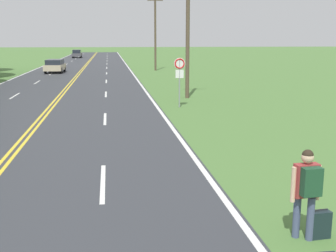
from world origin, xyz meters
name	(u,v)px	position (x,y,z in m)	size (l,w,h in m)	color
hitchhiker_person	(307,186)	(6.69, 3.80, 1.05)	(0.58, 0.42, 1.72)	#475175
suitcase	(319,225)	(7.00, 3.81, 0.26)	(0.44, 0.19, 0.58)	#19282D
traffic_sign	(180,70)	(6.96, 19.36, 2.02)	(0.60, 0.10, 2.68)	gray
utility_pole_midground	(188,33)	(8.07, 23.03, 4.00)	(1.80, 0.24, 7.70)	brown
utility_pole_far	(155,32)	(8.72, 47.05, 4.48)	(1.80, 0.24, 8.65)	brown
car_champagne_hatchback_approaching	(55,66)	(-2.69, 45.23, 0.79)	(2.03, 4.34, 1.46)	black
car_dark_grey_suv_mid_near	(77,53)	(-3.03, 84.50, 0.84)	(1.75, 4.84, 1.58)	black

